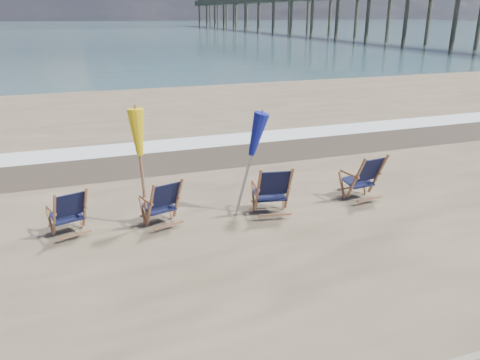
{
  "coord_description": "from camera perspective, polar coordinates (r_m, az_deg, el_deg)",
  "views": [
    {
      "loc": [
        -2.76,
        -5.49,
        3.83
      ],
      "look_at": [
        0.0,
        2.2,
        0.9
      ],
      "focal_mm": 35.0,
      "sensor_mm": 36.0,
      "label": 1
    }
  ],
  "objects": [
    {
      "name": "wet_sand_strip",
      "position": [
        13.16,
        -6.78,
        2.68
      ],
      "size": [
        200.0,
        2.6,
        0.0
      ],
      "primitive_type": "cube",
      "color": "#42362A",
      "rests_on": "ground"
    },
    {
      "name": "fishing_pier",
      "position": [
        89.33,
        7.92,
        20.07
      ],
      "size": [
        4.4,
        140.0,
        9.3
      ],
      "primitive_type": null,
      "color": "brown",
      "rests_on": "ground"
    },
    {
      "name": "ocean",
      "position": [
        133.57,
        -19.4,
        17.02
      ],
      "size": [
        400.0,
        400.0,
        0.0
      ],
      "primitive_type": "plane",
      "color": "#3C5D65",
      "rests_on": "ground"
    },
    {
      "name": "surf_foam",
      "position": [
        14.57,
        -8.14,
        4.3
      ],
      "size": [
        200.0,
        1.4,
        0.01
      ],
      "primitive_type": "cube",
      "color": "silver",
      "rests_on": "ground"
    },
    {
      "name": "beach_chair_3",
      "position": [
        10.43,
        16.5,
        0.51
      ],
      "size": [
        0.79,
        0.87,
        1.08
      ],
      "primitive_type": null,
      "rotation": [
        0.0,
        0.0,
        3.28
      ],
      "color": "black",
      "rests_on": "ground"
    },
    {
      "name": "umbrella_yellow",
      "position": [
        8.61,
        -12.15,
        4.86
      ],
      "size": [
        0.3,
        0.3,
        2.21
      ],
      "color": "#926041",
      "rests_on": "ground"
    },
    {
      "name": "beach_chair_0",
      "position": [
        8.91,
        -18.36,
        -3.41
      ],
      "size": [
        0.79,
        0.84,
        0.96
      ],
      "primitive_type": null,
      "rotation": [
        0.0,
        0.0,
        3.45
      ],
      "color": "black",
      "rests_on": "ground"
    },
    {
      "name": "beach_chair_2",
      "position": [
        9.19,
        5.96,
        -1.29
      ],
      "size": [
        0.83,
        0.9,
        1.1
      ],
      "primitive_type": null,
      "rotation": [
        0.0,
        0.0,
        2.97
      ],
      "color": "black",
      "rests_on": "ground"
    },
    {
      "name": "beach_chair_1",
      "position": [
        8.9,
        -7.56,
        -2.44
      ],
      "size": [
        0.81,
        0.86,
        1.0
      ],
      "primitive_type": null,
      "rotation": [
        0.0,
        0.0,
        3.41
      ],
      "color": "black",
      "rests_on": "ground"
    },
    {
      "name": "umbrella_blue",
      "position": [
        9.04,
        0.98,
        5.16
      ],
      "size": [
        0.3,
        0.3,
        2.08
      ],
      "color": "#A5A5AD",
      "rests_on": "ground"
    }
  ]
}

